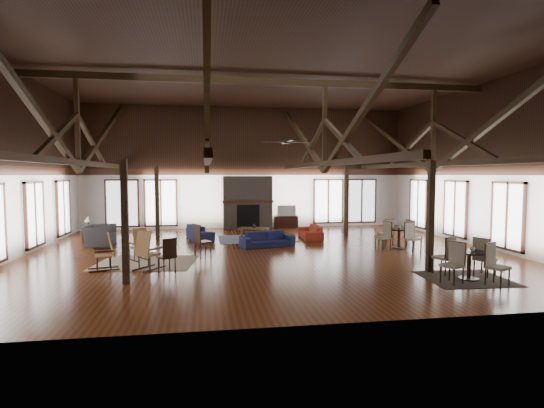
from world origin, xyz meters
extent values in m
plane|color=#5F3114|center=(0.00, 0.00, 0.00)|extent=(16.00, 16.00, 0.00)
cube|color=black|center=(0.00, 0.00, 6.00)|extent=(16.00, 14.00, 0.02)
cube|color=silver|center=(0.00, 7.00, 3.00)|extent=(16.00, 0.02, 6.00)
cube|color=silver|center=(0.00, -7.00, 3.00)|extent=(16.00, 0.02, 6.00)
cube|color=silver|center=(-8.00, 0.00, 3.00)|extent=(0.02, 14.00, 6.00)
cube|color=silver|center=(8.00, 0.00, 3.00)|extent=(0.02, 14.00, 6.00)
cube|color=black|center=(0.00, 0.00, 5.75)|extent=(15.60, 0.18, 0.22)
cube|color=black|center=(-6.00, 0.00, 3.05)|extent=(0.16, 13.70, 0.18)
cube|color=black|center=(-6.00, 0.00, 4.40)|extent=(0.14, 0.14, 2.70)
cube|color=black|center=(-6.00, 3.50, 4.28)|extent=(0.15, 7.07, 3.12)
cube|color=black|center=(-6.00, -3.50, 4.28)|extent=(0.15, 7.07, 3.12)
cube|color=black|center=(-2.00, 0.00, 3.05)|extent=(0.16, 13.70, 0.18)
cube|color=black|center=(-2.00, 0.00, 4.40)|extent=(0.14, 0.14, 2.70)
cube|color=black|center=(-2.00, 3.50, 4.28)|extent=(0.15, 7.07, 3.12)
cube|color=black|center=(-2.00, -3.50, 4.28)|extent=(0.15, 7.07, 3.12)
cube|color=black|center=(2.00, 0.00, 3.05)|extent=(0.16, 13.70, 0.18)
cube|color=black|center=(2.00, 0.00, 4.40)|extent=(0.14, 0.14, 2.70)
cube|color=black|center=(2.00, 3.50, 4.28)|extent=(0.15, 7.07, 3.12)
cube|color=black|center=(2.00, -3.50, 4.28)|extent=(0.15, 7.07, 3.12)
cube|color=black|center=(6.00, 0.00, 3.05)|extent=(0.16, 13.70, 0.18)
cube|color=black|center=(6.00, 0.00, 4.40)|extent=(0.14, 0.14, 2.70)
cube|color=black|center=(6.00, 3.50, 4.28)|extent=(0.15, 7.07, 3.12)
cube|color=black|center=(6.00, -3.50, 4.28)|extent=(0.15, 7.07, 3.12)
cube|color=black|center=(-4.00, -3.50, 1.52)|extent=(0.16, 0.16, 3.05)
cube|color=black|center=(4.00, -3.50, 1.52)|extent=(0.16, 0.16, 3.05)
cube|color=black|center=(-4.00, 3.50, 1.52)|extent=(0.16, 0.16, 3.05)
cube|color=black|center=(4.00, 3.50, 1.52)|extent=(0.16, 0.16, 3.05)
cube|color=brown|center=(0.00, 6.68, 1.30)|extent=(2.40, 0.62, 2.60)
cube|color=black|center=(0.00, 6.36, 0.65)|extent=(1.10, 0.06, 1.10)
cube|color=#32190F|center=(0.00, 6.40, 1.35)|extent=(2.50, 0.20, 0.12)
cylinder|color=black|center=(0.50, -1.00, 4.05)|extent=(0.04, 0.04, 0.70)
cylinder|color=black|center=(0.50, -1.00, 3.70)|extent=(0.20, 0.20, 0.10)
cube|color=black|center=(0.95, -1.00, 3.70)|extent=(0.70, 0.12, 0.02)
cube|color=black|center=(0.50, -0.55, 3.70)|extent=(0.12, 0.70, 0.02)
cube|color=black|center=(0.05, -1.00, 3.70)|extent=(0.70, 0.12, 0.02)
cube|color=black|center=(0.50, -1.45, 3.70)|extent=(0.12, 0.70, 0.02)
imported|color=#151A3C|center=(0.19, 1.23, 0.29)|extent=(2.08, 1.21, 0.57)
imported|color=#161B3D|center=(-2.30, 3.38, 0.30)|extent=(2.16, 1.21, 0.60)
imported|color=#9C2F1E|center=(2.26, 2.93, 0.28)|extent=(1.94, 0.84, 0.56)
cube|color=brown|center=(-0.08, 3.16, 0.44)|extent=(1.36, 0.97, 0.06)
cube|color=brown|center=(-0.60, 2.96, 0.21)|extent=(0.06, 0.06, 0.41)
cube|color=brown|center=(-0.60, 3.36, 0.21)|extent=(0.06, 0.06, 0.41)
cube|color=brown|center=(0.43, 2.96, 0.21)|extent=(0.06, 0.06, 0.41)
cube|color=brown|center=(0.43, 3.36, 0.21)|extent=(0.06, 0.06, 0.41)
imported|color=#B2B2B2|center=(-0.07, 3.15, 0.56)|extent=(0.21, 0.21, 0.17)
imported|color=#2B2B2D|center=(-6.03, 2.50, 0.38)|extent=(1.18, 1.04, 0.76)
cube|color=black|center=(-6.62, 3.31, 0.28)|extent=(0.41, 0.41, 0.55)
cylinder|color=black|center=(-6.62, 3.31, 0.72)|extent=(0.08, 0.08, 0.33)
cone|color=#F3ECCC|center=(-6.62, 3.31, 0.94)|extent=(0.29, 0.29, 0.24)
cube|color=olive|center=(-4.18, -0.55, 0.39)|extent=(0.61, 0.60, 0.05)
cube|color=olive|center=(-4.07, -0.72, 0.70)|extent=(0.47, 0.39, 0.64)
cube|color=black|center=(-4.34, -0.65, 0.02)|extent=(0.47, 0.68, 0.05)
cube|color=black|center=(-4.03, -0.45, 0.02)|extent=(0.47, 0.68, 0.05)
cube|color=olive|center=(-3.65, -1.95, 0.43)|extent=(0.67, 0.66, 0.05)
cube|color=olive|center=(-3.78, -2.13, 0.76)|extent=(0.50, 0.44, 0.70)
cube|color=black|center=(-3.82, -1.83, 0.03)|extent=(0.55, 0.73, 0.05)
cube|color=black|center=(-3.49, -2.07, 0.03)|extent=(0.55, 0.73, 0.05)
cube|color=olive|center=(-4.89, -1.87, 0.40)|extent=(0.54, 0.56, 0.05)
cube|color=olive|center=(-4.69, -1.81, 0.71)|extent=(0.29, 0.49, 0.66)
cube|color=black|center=(-4.84, -2.05, 0.02)|extent=(0.79, 0.27, 0.05)
cube|color=black|center=(-4.95, -1.69, 0.02)|extent=(0.79, 0.27, 0.05)
cube|color=black|center=(-2.16, -0.39, 0.49)|extent=(0.62, 0.62, 0.05)
cube|color=black|center=(-2.34, -0.49, 0.79)|extent=(0.26, 0.42, 0.60)
cylinder|color=black|center=(-2.16, -0.39, 0.25)|extent=(0.04, 0.04, 0.49)
cube|color=black|center=(-3.12, -2.47, 0.44)|extent=(0.56, 0.56, 0.05)
cube|color=black|center=(-3.02, -2.63, 0.70)|extent=(0.37, 0.25, 0.54)
cylinder|color=black|center=(-3.12, -2.47, 0.22)|extent=(0.03, 0.03, 0.44)
cylinder|color=black|center=(4.56, -4.43, 0.71)|extent=(0.84, 0.84, 0.04)
cylinder|color=black|center=(4.56, -4.43, 0.36)|extent=(0.10, 0.10, 0.69)
cylinder|color=black|center=(4.56, -4.43, 0.02)|extent=(0.50, 0.50, 0.04)
cylinder|color=black|center=(4.87, 0.16, 0.70)|extent=(0.82, 0.82, 0.04)
cylinder|color=black|center=(4.87, 0.16, 0.36)|extent=(0.10, 0.10, 0.68)
cylinder|color=black|center=(4.87, 0.16, 0.02)|extent=(0.49, 0.49, 0.04)
imported|color=#B2B2B2|center=(4.64, -4.44, 0.78)|extent=(0.16, 0.16, 0.10)
imported|color=#B2B2B2|center=(4.92, 0.26, 0.76)|extent=(0.13, 0.13, 0.09)
cube|color=black|center=(1.95, 6.75, 0.30)|extent=(1.18, 0.44, 0.59)
imported|color=#B2B2B2|center=(1.97, 6.75, 0.86)|extent=(0.94, 0.17, 0.54)
cube|color=#CDBC8E|center=(-3.86, -1.05, 0.01)|extent=(3.14, 2.62, 0.01)
cube|color=#171B42|center=(0.01, 3.23, 0.01)|extent=(3.11, 2.35, 0.01)
cube|color=black|center=(4.53, -4.35, 0.01)|extent=(2.16, 1.98, 0.01)
camera|label=1|loc=(-2.06, -14.18, 2.68)|focal=28.00mm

